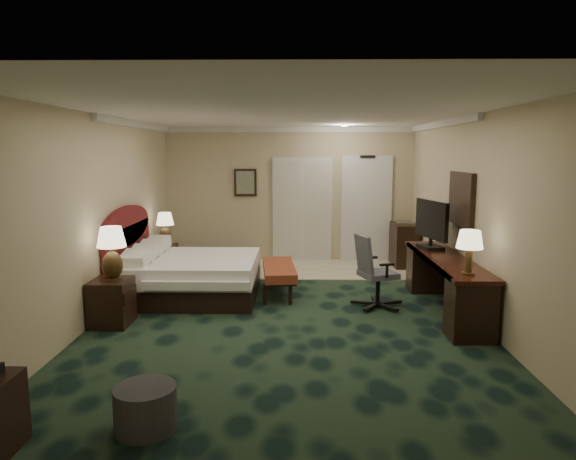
{
  "coord_description": "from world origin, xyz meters",
  "views": [
    {
      "loc": [
        0.12,
        -6.66,
        2.2
      ],
      "look_at": [
        0.01,
        0.6,
        1.1
      ],
      "focal_mm": 32.0,
      "sensor_mm": 36.0,
      "label": 1
    }
  ],
  "objects_px": {
    "lamp_near": "(112,254)",
    "desk_chair": "(378,271)",
    "tv": "(431,225)",
    "minibar": "(404,245)",
    "ottoman": "(146,408)",
    "nightstand_near": "(112,302)",
    "nightstand_far": "(164,260)",
    "desk": "(445,285)",
    "bed_bench": "(279,280)",
    "lamp_far": "(165,229)",
    "bed": "(194,277)"
  },
  "relations": [
    {
      "from": "lamp_near",
      "to": "desk_chair",
      "type": "distance_m",
      "value": 3.62
    },
    {
      "from": "tv",
      "to": "minibar",
      "type": "xyz_separation_m",
      "value": [
        0.08,
        2.24,
        -0.71
      ]
    },
    {
      "from": "desk_chair",
      "to": "minibar",
      "type": "height_order",
      "value": "desk_chair"
    },
    {
      "from": "ottoman",
      "to": "desk_chair",
      "type": "relative_size",
      "value": 0.47
    },
    {
      "from": "tv",
      "to": "nightstand_near",
      "type": "bearing_deg",
      "value": -175.71
    },
    {
      "from": "nightstand_far",
      "to": "desk_chair",
      "type": "relative_size",
      "value": 0.52
    },
    {
      "from": "nightstand_near",
      "to": "desk",
      "type": "relative_size",
      "value": 0.22
    },
    {
      "from": "bed_bench",
      "to": "lamp_far",
      "type": "bearing_deg",
      "value": 144.09
    },
    {
      "from": "desk",
      "to": "ottoman",
      "type": "bearing_deg",
      "value": -136.11
    },
    {
      "from": "nightstand_far",
      "to": "desk",
      "type": "xyz_separation_m",
      "value": [
        4.46,
        -2.08,
        0.11
      ]
    },
    {
      "from": "bed",
      "to": "desk_chair",
      "type": "height_order",
      "value": "desk_chair"
    },
    {
      "from": "lamp_far",
      "to": "tv",
      "type": "relative_size",
      "value": 0.63
    },
    {
      "from": "lamp_far",
      "to": "lamp_near",
      "type": "bearing_deg",
      "value": -89.63
    },
    {
      "from": "ottoman",
      "to": "desk_chair",
      "type": "xyz_separation_m",
      "value": [
        2.37,
        3.33,
        0.35
      ]
    },
    {
      "from": "bed",
      "to": "desk_chair",
      "type": "xyz_separation_m",
      "value": [
        2.74,
        -0.52,
        0.23
      ]
    },
    {
      "from": "bed_bench",
      "to": "minibar",
      "type": "bearing_deg",
      "value": 35.63
    },
    {
      "from": "tv",
      "to": "minibar",
      "type": "distance_m",
      "value": 2.35
    },
    {
      "from": "lamp_near",
      "to": "desk",
      "type": "relative_size",
      "value": 0.26
    },
    {
      "from": "nightstand_near",
      "to": "nightstand_far",
      "type": "bearing_deg",
      "value": 90.38
    },
    {
      "from": "lamp_far",
      "to": "ottoman",
      "type": "relative_size",
      "value": 1.19
    },
    {
      "from": "tv",
      "to": "desk_chair",
      "type": "xyz_separation_m",
      "value": [
        -0.85,
        -0.47,
        -0.6
      ]
    },
    {
      "from": "lamp_near",
      "to": "lamp_far",
      "type": "relative_size",
      "value": 1.16
    },
    {
      "from": "lamp_far",
      "to": "ottoman",
      "type": "distance_m",
      "value": 5.4
    },
    {
      "from": "lamp_far",
      "to": "tv",
      "type": "distance_m",
      "value": 4.61
    },
    {
      "from": "nightstand_far",
      "to": "bed_bench",
      "type": "relative_size",
      "value": 0.4
    },
    {
      "from": "ottoman",
      "to": "desk_chair",
      "type": "distance_m",
      "value": 4.1
    },
    {
      "from": "bed_bench",
      "to": "desk_chair",
      "type": "relative_size",
      "value": 1.28
    },
    {
      "from": "lamp_far",
      "to": "tv",
      "type": "bearing_deg",
      "value": -18.23
    },
    {
      "from": "lamp_near",
      "to": "lamp_far",
      "type": "height_order",
      "value": "lamp_near"
    },
    {
      "from": "ottoman",
      "to": "tv",
      "type": "relative_size",
      "value": 0.53
    },
    {
      "from": "bed",
      "to": "nightstand_far",
      "type": "distance_m",
      "value": 1.6
    },
    {
      "from": "ottoman",
      "to": "desk",
      "type": "xyz_separation_m",
      "value": [
        3.27,
        3.15,
        0.2
      ]
    },
    {
      "from": "nightstand_near",
      "to": "tv",
      "type": "relative_size",
      "value": 0.63
    },
    {
      "from": "desk",
      "to": "lamp_far",
      "type": "bearing_deg",
      "value": 154.63
    },
    {
      "from": "bed_bench",
      "to": "minibar",
      "type": "height_order",
      "value": "minibar"
    },
    {
      "from": "bed",
      "to": "lamp_far",
      "type": "height_order",
      "value": "lamp_far"
    },
    {
      "from": "lamp_near",
      "to": "lamp_far",
      "type": "bearing_deg",
      "value": 90.37
    },
    {
      "from": "nightstand_far",
      "to": "desk_chair",
      "type": "xyz_separation_m",
      "value": [
        3.56,
        -1.89,
        0.26
      ]
    },
    {
      "from": "bed",
      "to": "desk",
      "type": "height_order",
      "value": "desk"
    },
    {
      "from": "bed",
      "to": "lamp_near",
      "type": "height_order",
      "value": "lamp_near"
    },
    {
      "from": "bed",
      "to": "bed_bench",
      "type": "xyz_separation_m",
      "value": [
        1.3,
        0.14,
        -0.07
      ]
    },
    {
      "from": "nightstand_far",
      "to": "minibar",
      "type": "relative_size",
      "value": 0.65
    },
    {
      "from": "nightstand_near",
      "to": "ottoman",
      "type": "height_order",
      "value": "nightstand_near"
    },
    {
      "from": "bed",
      "to": "minibar",
      "type": "xyz_separation_m",
      "value": [
        3.67,
        2.19,
        0.11
      ]
    },
    {
      "from": "desk",
      "to": "minibar",
      "type": "xyz_separation_m",
      "value": [
        0.04,
        2.89,
        0.04
      ]
    },
    {
      "from": "tv",
      "to": "minibar",
      "type": "bearing_deg",
      "value": 75.87
    },
    {
      "from": "nightstand_far",
      "to": "bed_bench",
      "type": "distance_m",
      "value": 2.45
    },
    {
      "from": "bed",
      "to": "nightstand_near",
      "type": "distance_m",
      "value": 1.56
    },
    {
      "from": "nightstand_near",
      "to": "desk_chair",
      "type": "xyz_separation_m",
      "value": [
        3.54,
        0.82,
        0.23
      ]
    },
    {
      "from": "nightstand_near",
      "to": "nightstand_far",
      "type": "xyz_separation_m",
      "value": [
        -0.02,
        2.71,
        -0.02
      ]
    }
  ]
}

